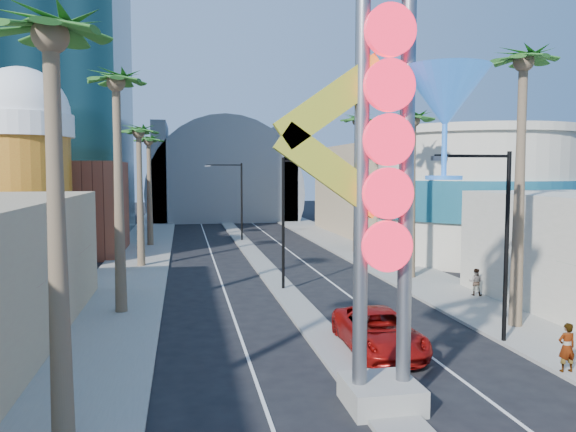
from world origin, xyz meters
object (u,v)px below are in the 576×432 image
Objects in this scene: red_pickup at (379,331)px; pedestrian_a at (567,347)px; neon_sign at (411,167)px; pedestrian_b at (476,282)px.

red_pickup is 6.74m from pedestrian_a.
red_pickup is (0.93, 5.12, -6.49)m from neon_sign.
neon_sign is 2.14× the size of red_pickup.
neon_sign reaches higher than pedestrian_a.
red_pickup is at bearing 76.68° from pedestrian_b.
pedestrian_a reaches higher than red_pickup.
pedestrian_a reaches higher than pedestrian_b.
pedestrian_b is (9.57, 13.09, -6.39)m from neon_sign.
pedestrian_b is at bearing -102.62° from pedestrian_a.
red_pickup is at bearing -32.50° from pedestrian_a.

